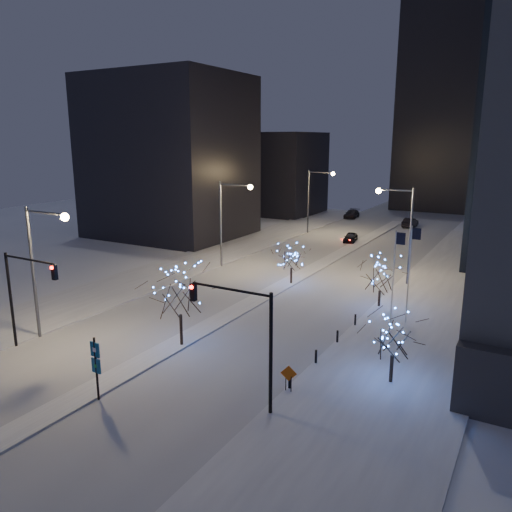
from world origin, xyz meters
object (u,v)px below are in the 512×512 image
Objects in this scene: street_lamp_w_far at (315,193)px; street_lamp_east at (402,223)px; construction_sign at (289,376)px; car_near at (350,237)px; holiday_tree_median_far at (292,257)px; traffic_signal_west at (23,287)px; street_lamp_w_mid at (228,213)px; holiday_tree_plaza_near at (394,337)px; car_far at (352,214)px; street_lamp_w_near at (41,256)px; holiday_tree_plaza_far at (381,275)px; holiday_tree_median_near at (180,292)px; traffic_signal_east at (245,328)px; car_mid at (410,223)px; wayfinding_sign at (96,362)px.

street_lamp_w_far is 29.08m from street_lamp_east.
construction_sign is at bearing -68.31° from street_lamp_w_far.
street_lamp_w_far reaches higher than car_near.
street_lamp_w_far is at bearing 108.79° from holiday_tree_median_far.
traffic_signal_west is at bearing -110.22° from holiday_tree_median_far.
car_near is at bearing 70.72° from street_lamp_w_mid.
street_lamp_east is 22.99m from holiday_tree_plaza_near.
car_far is 1.20× the size of holiday_tree_plaza_near.
street_lamp_w_near is 2.04× the size of holiday_tree_plaza_far.
street_lamp_east is 2.42× the size of car_near.
car_far is 0.88× the size of holiday_tree_median_near.
traffic_signal_east is 4.30× the size of construction_sign.
holiday_tree_plaza_near is 6.79m from construction_sign.
street_lamp_w_mid is 40.89m from car_mid.
street_lamp_east reaches higher than holiday_tree_plaza_far.
construction_sign is at bearing -50.53° from street_lamp_w_mid.
holiday_tree_median_far is at bearing -93.70° from car_near.
holiday_tree_plaza_far reaches higher than construction_sign.
street_lamp_w_mid is 2.34× the size of holiday_tree_median_far.
street_lamp_east is 9.07m from holiday_tree_plaza_far.
street_lamp_east is 33.97m from wayfinding_sign.
street_lamp_w_far is 19.23m from car_far.
car_mid is 1.23× the size of wayfinding_sign.
street_lamp_east is 1.43× the size of traffic_signal_east.
street_lamp_w_far is 1.88× the size of car_far.
traffic_signal_east is at bearing -3.21° from street_lamp_w_near.
street_lamp_east is 1.88× the size of car_far.
car_mid is 62.44m from construction_sign.
car_far is at bearing 98.40° from holiday_tree_median_near.
street_lamp_w_far is at bearing 103.38° from wayfinding_sign.
holiday_tree_median_near is at bearing 149.39° from traffic_signal_east.
holiday_tree_plaza_far is 3.00× the size of construction_sign.
street_lamp_w_near is at bearing -90.00° from street_lamp_w_mid.
traffic_signal_east is at bearing -70.68° from street_lamp_w_far.
holiday_tree_median_near is 1.41× the size of holiday_tree_median_far.
holiday_tree_plaza_far is (18.94, 21.62, -1.74)m from traffic_signal_west.
construction_sign reaches higher than car_near.
street_lamp_w_mid reaches higher than car_mid.
street_lamp_east is (19.02, 3.00, -0.05)m from street_lamp_w_mid.
traffic_signal_west reaches higher than holiday_tree_plaza_near.
construction_sign is at bearing -79.69° from car_far.
wayfinding_sign is at bearing -71.22° from street_lamp_w_mid.
street_lamp_w_near is at bearing 103.96° from traffic_signal_west.
traffic_signal_east is 48.58m from car_near.
traffic_signal_east is at bearing -30.61° from holiday_tree_median_near.
holiday_tree_median_near is at bearing 90.32° from car_mid.
holiday_tree_plaza_far is at bearing 71.54° from construction_sign.
holiday_tree_plaza_near is (12.18, -57.81, 2.33)m from car_mid.
holiday_tree_plaza_far is (10.00, 15.63, -1.11)m from holiday_tree_median_near.
traffic_signal_west reaches higher than holiday_tree_median_near.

